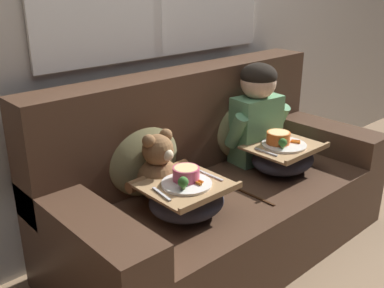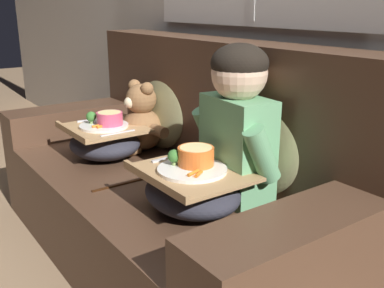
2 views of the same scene
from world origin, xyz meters
name	(u,v)px [view 1 (image 1 of 2)]	position (x,y,z in m)	size (l,w,h in m)	color
ground_plane	(224,249)	(0.00, 0.00, 0.00)	(14.00, 14.00, 0.00)	#8E7051
couch	(215,190)	(0.00, 0.08, 0.34)	(1.88, 0.87, 0.96)	#4C3323
throw_pillow_behind_child	(239,122)	(0.36, 0.24, 0.61)	(0.44, 0.21, 0.46)	#898456
throw_pillow_behind_teddy	(142,152)	(-0.36, 0.24, 0.61)	(0.44, 0.21, 0.45)	#898456
child_figure	(257,109)	(0.36, 0.11, 0.72)	(0.42, 0.22, 0.58)	#66A370
teddy_bear	(159,171)	(-0.36, 0.10, 0.55)	(0.38, 0.26, 0.35)	brown
lap_tray_child	(283,156)	(0.36, -0.10, 0.49)	(0.40, 0.33, 0.23)	#2D2D38
lap_tray_teddy	(187,198)	(-0.36, -0.10, 0.49)	(0.37, 0.34, 0.22)	#2D2D38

